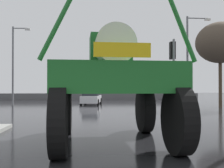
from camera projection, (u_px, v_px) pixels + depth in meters
ground_plane at (92, 110)px, 21.12m from camera, size 120.00×120.00×0.00m
oversize_sprayer at (112, 83)px, 8.80m from camera, size 4.09×5.71×4.14m
sedan_ahead at (91, 97)px, 28.04m from camera, size 2.30×4.29×1.52m
traffic_signal_near_right at (173, 62)px, 13.10m from camera, size 0.24×0.54×4.09m
streetlight_far_left at (14, 62)px, 26.35m from camera, size 1.74×0.24×7.67m
streetlight_far_right at (189, 56)px, 24.01m from camera, size 2.19×0.24×8.06m
bare_tree_right at (220, 43)px, 23.76m from camera, size 4.23×4.23×7.48m
roadside_barrier at (92, 97)px, 37.67m from camera, size 30.06×0.24×0.90m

